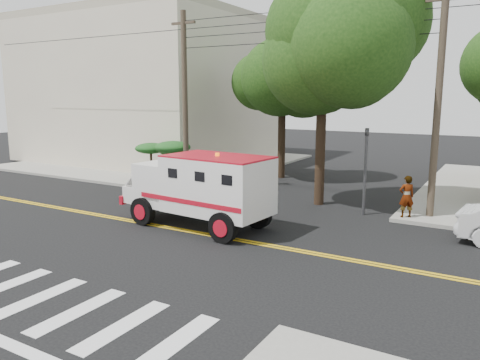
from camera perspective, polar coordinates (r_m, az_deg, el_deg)
The scene contains 12 objects.
ground at distance 16.72m, azimuth -3.36°, elevation -6.77°, with size 100.00×100.00×0.00m, color black.
sidewalk_nw at distance 35.25m, azimuth -9.53°, elevation 2.28°, with size 17.00×17.00×0.15m, color gray.
building_left at distance 37.35m, azimuth -10.68°, elevation 10.50°, with size 16.00×14.00×10.00m, color beige.
utility_pole_left at distance 24.13m, azimuth -6.72°, elevation 9.27°, with size 0.28×0.28×9.00m, color #382D23.
utility_pole_right at distance 19.67m, azimuth 22.96°, elevation 8.32°, with size 0.28×0.28×9.00m, color #382D23.
tree_main at distance 20.83m, azimuth 11.05°, elevation 16.45°, with size 6.08×5.70×9.85m.
tree_left at distance 27.63m, azimuth 5.63°, elevation 11.97°, with size 4.48×4.20×7.70m.
traffic_signal at distance 19.75m, azimuth 15.07°, elevation 2.15°, with size 0.15×0.18×3.60m.
accessibility_sign at distance 24.88m, azimuth -7.44°, elevation 2.04°, with size 0.45×0.10×2.02m.
palm_planter at distance 25.96m, azimuth -9.01°, elevation 2.97°, with size 3.52×2.63×2.36m.
armored_truck at distance 17.47m, azimuth -4.78°, elevation -0.73°, with size 6.23×2.89×2.76m.
pedestrian_a at distance 19.49m, azimuth 19.64°, elevation -1.91°, with size 0.61×0.40×1.67m, color gray.
Camera 1 is at (8.88, -13.29, 4.90)m, focal length 35.00 mm.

